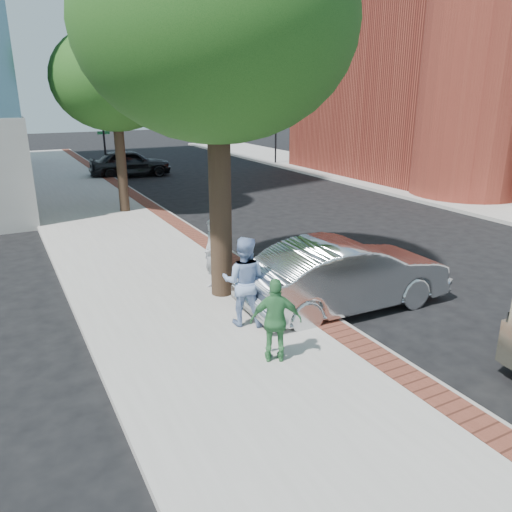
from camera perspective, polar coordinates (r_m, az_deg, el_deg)
ground at (r=11.08m, az=3.07°, el=-7.72°), size 120.00×120.00×0.00m
sidewalk at (r=17.59m, az=-14.75°, el=1.87°), size 5.00×60.00×0.15m
brick_strip at (r=18.15m, az=-8.03°, el=3.07°), size 0.60×60.00×0.01m
curb at (r=18.29m, az=-6.99°, el=2.97°), size 0.10×60.00×0.15m
sidewalk_far at (r=26.13m, az=21.86°, el=6.40°), size 5.00×60.00×0.15m
church at (r=34.04m, az=24.13°, el=20.82°), size 19.00×16.00×20.40m
signal_near at (r=31.23m, az=-16.97°, el=12.69°), size 0.70×0.15×3.80m
signal_far at (r=35.37m, az=2.27°, el=14.00°), size 0.70×0.15×3.80m
tree_near at (r=11.46m, az=-4.58°, el=24.84°), size 6.00×6.00×8.51m
tree_far at (r=21.06m, az=-15.90°, el=18.81°), size 4.80×4.80×7.14m
parking_meter at (r=10.57m, az=8.52°, el=-2.12°), size 0.12×0.32×1.47m
person_gray at (r=12.28m, az=-4.94°, el=0.18°), size 0.45×0.67×1.81m
person_officer at (r=10.38m, az=-1.38°, el=-2.89°), size 1.17×1.12×1.91m
person_green at (r=9.03m, az=2.29°, el=-7.37°), size 1.01×0.76×1.59m
sedan_silver at (r=11.72m, az=10.18°, el=-2.11°), size 5.07×1.88×1.66m
bg_car at (r=31.33m, az=-14.19°, el=10.28°), size 4.91×2.31×1.62m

